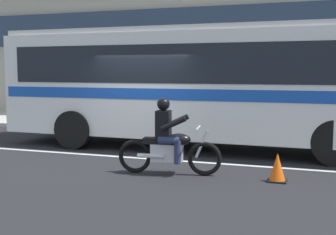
{
  "coord_description": "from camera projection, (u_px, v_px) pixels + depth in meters",
  "views": [
    {
      "loc": [
        4.31,
        -10.38,
        2.11
      ],
      "look_at": [
        0.95,
        -0.69,
        1.03
      ],
      "focal_mm": 47.53,
      "sensor_mm": 36.0,
      "label": 1
    }
  ],
  "objects": [
    {
      "name": "transit_bus",
      "position": [
        211.0,
        79.0,
        11.81
      ],
      "size": [
        11.37,
        2.76,
        3.22
      ],
      "color": "white",
      "rests_on": "ground_plane"
    },
    {
      "name": "ground_plane",
      "position": [
        142.0,
        153.0,
        11.38
      ],
      "size": [
        60.0,
        60.0,
        0.0
      ],
      "primitive_type": "plane",
      "color": "black"
    },
    {
      "name": "lane_center_stripe",
      "position": [
        132.0,
        158.0,
        10.82
      ],
      "size": [
        26.6,
        0.14,
        0.01
      ],
      "primitive_type": "cube",
      "color": "silver",
      "rests_on": "ground_plane"
    },
    {
      "name": "motorcycle_with_rider",
      "position": [
        169.0,
        142.0,
        9.04
      ],
      "size": [
        2.13,
        0.71,
        1.56
      ],
      "color": "black",
      "rests_on": "ground_plane"
    },
    {
      "name": "traffic_cone",
      "position": [
        277.0,
        168.0,
        8.47
      ],
      "size": [
        0.36,
        0.36,
        0.55
      ],
      "color": "#EA590F",
      "rests_on": "ground_plane"
    },
    {
      "name": "sidewalk_curb",
      "position": [
        195.0,
        127.0,
        16.16
      ],
      "size": [
        28.0,
        3.8,
        0.15
      ],
      "primitive_type": "cube",
      "color": "#B7B2A8",
      "rests_on": "ground_plane"
    }
  ]
}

